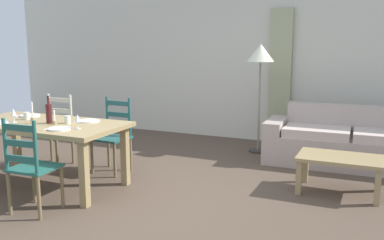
{
  "coord_description": "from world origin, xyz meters",
  "views": [
    {
      "loc": [
        2.14,
        -3.76,
        1.66
      ],
      "look_at": [
        0.12,
        0.79,
        0.75
      ],
      "focal_mm": 39.77,
      "sensor_mm": 36.0,
      "label": 1
    }
  ],
  "objects": [
    {
      "name": "ground_plane",
      "position": [
        0.0,
        0.0,
        -0.01
      ],
      "size": [
        9.6,
        9.6,
        0.02
      ],
      "primitive_type": "cube",
      "color": "brown"
    },
    {
      "name": "wall_far",
      "position": [
        0.0,
        3.3,
        1.35
      ],
      "size": [
        9.6,
        0.16,
        2.7
      ],
      "primitive_type": "cube",
      "color": "beige",
      "rests_on": "ground_plane"
    },
    {
      "name": "curtain_panel_left",
      "position": [
        0.65,
        3.16,
        1.1
      ],
      "size": [
        0.35,
        0.08,
        2.2
      ],
      "primitive_type": "cube",
      "color": "#A8AD81",
      "rests_on": "ground_plane"
    },
    {
      "name": "dining_table",
      "position": [
        -1.38,
        -0.05,
        0.66
      ],
      "size": [
        1.9,
        0.96,
        0.75
      ],
      "color": "#9B8355",
      "rests_on": "ground_plane"
    },
    {
      "name": "dining_chair_near_right",
      "position": [
        -0.9,
        -0.76,
        0.48
      ],
      "size": [
        0.44,
        0.42,
        0.96
      ],
      "color": "#215A50",
      "rests_on": "ground_plane"
    },
    {
      "name": "dining_chair_far_left",
      "position": [
        -1.86,
        0.67,
        0.48
      ],
      "size": [
        0.44,
        0.43,
        0.96
      ],
      "color": "beige",
      "rests_on": "ground_plane"
    },
    {
      "name": "dining_chair_far_right",
      "position": [
        -0.97,
        0.74,
        0.48
      ],
      "size": [
        0.44,
        0.42,
        0.96
      ],
      "color": "#235452",
      "rests_on": "ground_plane"
    },
    {
      "name": "dinner_plate_near_right",
      "position": [
        -0.93,
        -0.3,
        0.76
      ],
      "size": [
        0.24,
        0.24,
        0.02
      ],
      "primitive_type": "cylinder",
      "color": "white",
      "rests_on": "dining_table"
    },
    {
      "name": "fork_near_right",
      "position": [
        -1.08,
        -0.3,
        0.75
      ],
      "size": [
        0.03,
        0.17,
        0.01
      ],
      "primitive_type": "cube",
      "rotation": [
        0.0,
        0.0,
        0.09
      ],
      "color": "silver",
      "rests_on": "dining_table"
    },
    {
      "name": "dinner_plate_far_left",
      "position": [
        -1.83,
        0.2,
        0.76
      ],
      "size": [
        0.24,
        0.24,
        0.02
      ],
      "primitive_type": "cylinder",
      "color": "white",
      "rests_on": "dining_table"
    },
    {
      "name": "fork_far_left",
      "position": [
        -1.98,
        0.2,
        0.75
      ],
      "size": [
        0.03,
        0.17,
        0.01
      ],
      "primitive_type": "cube",
      "rotation": [
        0.0,
        0.0,
        -0.07
      ],
      "color": "silver",
      "rests_on": "dining_table"
    },
    {
      "name": "dinner_plate_far_right",
      "position": [
        -0.93,
        0.2,
        0.76
      ],
      "size": [
        0.24,
        0.24,
        0.02
      ],
      "primitive_type": "cylinder",
      "color": "white",
      "rests_on": "dining_table"
    },
    {
      "name": "fork_far_right",
      "position": [
        -1.08,
        0.2,
        0.75
      ],
      "size": [
        0.02,
        0.17,
        0.01
      ],
      "primitive_type": "cube",
      "rotation": [
        0.0,
        0.0,
        -0.04
      ],
      "color": "silver",
      "rests_on": "dining_table"
    },
    {
      "name": "wine_bottle",
      "position": [
        -1.28,
        -0.06,
        0.87
      ],
      "size": [
        0.07,
        0.07,
        0.32
      ],
      "color": "#471919",
      "rests_on": "dining_table"
    },
    {
      "name": "wine_glass_near_left",
      "position": [
        -1.7,
        -0.18,
        0.86
      ],
      "size": [
        0.06,
        0.06,
        0.16
      ],
      "color": "white",
      "rests_on": "dining_table"
    },
    {
      "name": "wine_glass_near_right",
      "position": [
        -0.78,
        -0.19,
        0.86
      ],
      "size": [
        0.06,
        0.06,
        0.16
      ],
      "color": "white",
      "rests_on": "dining_table"
    },
    {
      "name": "coffee_cup_primary",
      "position": [
        -1.09,
        0.01,
        0.8
      ],
      "size": [
        0.07,
        0.07,
        0.09
      ],
      "primitive_type": "cylinder",
      "color": "silver",
      "rests_on": "dining_table"
    },
    {
      "name": "coffee_cup_secondary",
      "position": [
        -1.7,
        0.01,
        0.8
      ],
      "size": [
        0.07,
        0.07,
        0.09
      ],
      "primitive_type": "cylinder",
      "color": "silver",
      "rests_on": "dining_table"
    },
    {
      "name": "candle_tall",
      "position": [
        -1.56,
        -0.03,
        0.81
      ],
      "size": [
        0.05,
        0.05,
        0.23
      ],
      "color": "#998C66",
      "rests_on": "dining_table"
    },
    {
      "name": "candle_short",
      "position": [
        -1.18,
        -0.09,
        0.79
      ],
      "size": [
        0.05,
        0.05,
        0.16
      ],
      "color": "#998C66",
      "rests_on": "dining_table"
    },
    {
      "name": "couch",
      "position": [
        1.85,
        2.27,
        0.29
      ],
      "size": [
        2.31,
        0.88,
        0.8
      ],
      "color": "#AF9D92",
      "rests_on": "ground_plane"
    },
    {
      "name": "coffee_table",
      "position": [
        1.8,
        1.05,
        0.36
      ],
      "size": [
        0.9,
        0.56,
        0.42
      ],
      "color": "#9B8355",
      "rests_on": "ground_plane"
    },
    {
      "name": "standing_lamp",
      "position": [
        0.5,
        2.45,
        1.41
      ],
      "size": [
        0.4,
        0.4,
        1.64
      ],
      "color": "#332D28",
      "rests_on": "ground_plane"
    }
  ]
}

